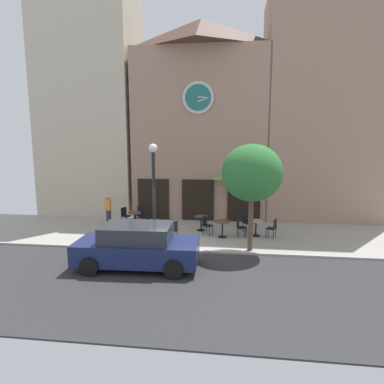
% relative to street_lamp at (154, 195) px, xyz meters
% --- Properties ---
extents(ground_plane, '(27.91, 11.62, 0.13)m').
position_rel_street_lamp_xyz_m(ground_plane, '(1.06, -1.07, -2.23)').
color(ground_plane, '#9E998E').
extents(clock_building, '(7.63, 4.06, 11.13)m').
position_rel_street_lamp_xyz_m(clock_building, '(1.36, 6.08, 3.51)').
color(clock_building, '#9E7A66').
rests_on(clock_building, ground_plane).
extents(neighbor_building_left, '(5.70, 3.95, 14.79)m').
position_rel_street_lamp_xyz_m(neighbor_building_left, '(-5.51, 6.71, 5.19)').
color(neighbor_building_left, beige).
rests_on(neighbor_building_left, ground_plane).
extents(neighbor_building_right, '(6.68, 4.90, 12.60)m').
position_rel_street_lamp_xyz_m(neighbor_building_right, '(8.41, 7.18, 4.10)').
color(neighbor_building_right, '#9E7A66').
rests_on(neighbor_building_right, ground_plane).
extents(street_lamp, '(0.36, 0.36, 4.34)m').
position_rel_street_lamp_xyz_m(street_lamp, '(0.00, 0.00, 0.00)').
color(street_lamp, black).
rests_on(street_lamp, ground_plane).
extents(street_tree, '(2.41, 2.17, 4.34)m').
position_rel_street_lamp_xyz_m(street_tree, '(4.03, -0.12, 0.98)').
color(street_tree, brown).
rests_on(street_tree, ground_plane).
extents(cafe_table_center_right, '(0.68, 0.68, 0.76)m').
position_rel_street_lamp_xyz_m(cafe_table_center_right, '(-1.73, 2.86, -1.67)').
color(cafe_table_center_right, black).
rests_on(cafe_table_center_right, ground_plane).
extents(cafe_table_center_left, '(0.80, 0.80, 0.72)m').
position_rel_street_lamp_xyz_m(cafe_table_center_left, '(0.21, 1.46, -1.66)').
color(cafe_table_center_left, black).
rests_on(cafe_table_center_left, ground_plane).
extents(cafe_table_center, '(0.67, 0.67, 0.75)m').
position_rel_street_lamp_xyz_m(cafe_table_center, '(1.75, 2.57, -1.69)').
color(cafe_table_center, black).
rests_on(cafe_table_center, ground_plane).
extents(cafe_table_leftmost, '(0.77, 0.77, 0.77)m').
position_rel_street_lamp_xyz_m(cafe_table_leftmost, '(2.84, 1.57, -1.64)').
color(cafe_table_leftmost, black).
rests_on(cafe_table_leftmost, ground_plane).
extents(cafe_table_rightmost, '(0.74, 0.74, 0.74)m').
position_rel_street_lamp_xyz_m(cafe_table_rightmost, '(4.40, 1.96, -1.67)').
color(cafe_table_rightmost, black).
rests_on(cafe_table_rightmost, ground_plane).
extents(cafe_chair_curbside, '(0.53, 0.53, 0.90)m').
position_rel_street_lamp_xyz_m(cafe_chair_curbside, '(2.07, 1.90, -1.67)').
color(cafe_chair_curbside, black).
rests_on(cafe_chair_curbside, ground_plane).
extents(cafe_chair_right_end, '(0.46, 0.46, 0.90)m').
position_rel_street_lamp_xyz_m(cafe_chair_right_end, '(-0.60, 1.63, -1.67)').
color(cafe_chair_right_end, black).
rests_on(cafe_chair_right_end, ground_plane).
extents(cafe_chair_facing_wall, '(0.54, 0.54, 0.90)m').
position_rel_street_lamp_xyz_m(cafe_chair_facing_wall, '(-2.42, 3.36, -1.67)').
color(cafe_chair_facing_wall, black).
rests_on(cafe_chair_facing_wall, ground_plane).
extents(cafe_chair_outer, '(0.42, 0.42, 0.90)m').
position_rel_street_lamp_xyz_m(cafe_chair_outer, '(-1.70, 3.74, -1.67)').
color(cafe_chair_outer, black).
rests_on(cafe_chair_outer, ground_plane).
extents(cafe_chair_corner, '(0.57, 0.57, 0.90)m').
position_rel_street_lamp_xyz_m(cafe_chair_corner, '(0.65, 0.78, -1.67)').
color(cafe_chair_corner, black).
rests_on(cafe_chair_corner, ground_plane).
extents(cafe_chair_near_tree, '(0.53, 0.53, 0.90)m').
position_rel_street_lamp_xyz_m(cafe_chair_near_tree, '(5.15, 1.72, -1.67)').
color(cafe_chair_near_tree, black).
rests_on(cafe_chair_near_tree, ground_plane).
extents(cafe_chair_left_end, '(0.47, 0.47, 0.90)m').
position_rel_street_lamp_xyz_m(cafe_chair_left_end, '(3.64, 1.70, -1.67)').
color(cafe_chair_left_end, black).
rests_on(cafe_chair_left_end, ground_plane).
extents(cafe_chair_near_lamp, '(0.55, 0.55, 0.90)m').
position_rel_street_lamp_xyz_m(cafe_chair_near_lamp, '(4.01, 2.72, -1.67)').
color(cafe_chair_near_lamp, black).
rests_on(cafe_chair_near_lamp, ground_plane).
extents(pedestrian_orange, '(0.40, 0.40, 1.67)m').
position_rel_street_lamp_xyz_m(pedestrian_orange, '(-3.18, 2.93, -1.34)').
color(pedestrian_orange, '#2D2D38').
rests_on(pedestrian_orange, ground_plane).
extents(parked_car_navy, '(4.36, 2.14, 1.55)m').
position_rel_street_lamp_xyz_m(parked_car_navy, '(-0.04, -2.43, -1.44)').
color(parked_car_navy, navy).
rests_on(parked_car_navy, ground_plane).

